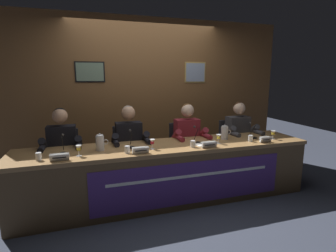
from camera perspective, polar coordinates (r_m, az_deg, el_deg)
The scene contains 30 objects.
ground_plane at distance 3.71m, azimuth 0.00°, elevation -15.42°, with size 12.00×12.00×0.00m, color #383D4C.
wall_back_panelled at distance 4.60m, azimuth -4.96°, elevation 6.56°, with size 5.03×0.14×2.60m.
conference_table at distance 3.41m, azimuth 0.71°, elevation -8.39°, with size 3.83×0.77×0.75m.
chair_far_left at distance 3.93m, azimuth -21.54°, elevation -7.65°, with size 0.44×0.44×0.91m.
panelist_far_left at distance 3.67m, azimuth -22.03°, elevation -4.49°, with size 0.51×0.48×1.24m.
nameplate_far_left at distance 3.02m, azimuth -22.51°, elevation -6.28°, with size 0.19×0.06×0.08m.
juice_glass_far_left at distance 3.11m, azimuth -18.85°, elevation -4.66°, with size 0.06×0.06×0.12m.
water_cup_far_left at distance 3.13m, azimuth -26.27°, elevation -6.05°, with size 0.06×0.06×0.08m.
microphone_far_left at distance 3.29m, azimuth -21.87°, elevation -4.24°, with size 0.06×0.17×0.22m.
chair_center_left at distance 3.96m, azimuth -8.64°, elevation -6.87°, with size 0.44×0.44×0.91m.
panelist_center_left at distance 3.70m, azimuth -8.27°, elevation -3.67°, with size 0.51×0.48×1.24m.
nameplate_center_left at distance 3.06m, azimuth -5.97°, elevation -5.27°, with size 0.19×0.06×0.08m.
juice_glass_center_left at distance 3.23m, azimuth -3.42°, elevation -3.55°, with size 0.06×0.06×0.12m.
water_cup_center_left at distance 3.11m, azimuth -8.83°, elevation -5.15°, with size 0.06×0.06×0.08m.
microphone_center_left at distance 3.34m, azimuth -7.93°, elevation -3.37°, with size 0.06×0.17×0.22m.
chair_center_right at distance 4.18m, azimuth 3.43°, elevation -5.82°, with size 0.44×0.44×0.91m.
panelist_center_right at distance 3.93m, azimuth 4.52°, elevation -2.72°, with size 0.51×0.48×1.24m.
nameplate_center_right at distance 3.34m, azimuth 8.96°, elevation -4.00°, with size 0.20×0.06×0.08m.
juice_glass_center_right at distance 3.55m, azimuth 10.94°, elevation -2.41°, with size 0.06×0.06×0.12m.
water_cup_center_right at distance 3.34m, azimuth 5.42°, elevation -3.96°, with size 0.06×0.06×0.08m.
microphone_center_right at distance 3.56m, azimuth 6.26°, elevation -2.41°, with size 0.06×0.17×0.22m.
chair_far_right at distance 4.56m, azimuth 13.86°, elevation -4.70°, with size 0.44×0.44×0.91m.
panelist_far_right at distance 4.33m, azimuth 15.40°, elevation -1.81°, with size 0.51×0.48×1.24m.
nameplate_far_right at distance 3.80m, azimuth 20.41°, elevation -2.75°, with size 0.17×0.06×0.08m.
juice_glass_far_right at distance 4.01m, azimuth 21.87°, elevation -1.46°, with size 0.06×0.06×0.12m.
water_cup_far_right at distance 3.79m, azimuth 17.47°, elevation -2.63°, with size 0.06×0.06×0.08m.
microphone_far_right at distance 4.00m, azimuth 18.04°, elevation -1.43°, with size 0.06×0.17×0.22m.
water_pitcher_left_side at distance 3.27m, azimuth -14.53°, elevation -3.54°, with size 0.15×0.10×0.21m.
water_pitcher_right_side at distance 3.81m, azimuth 12.19°, elevation -1.40°, with size 0.15×0.10×0.21m.
document_stack_center_right at distance 3.46m, azimuth 7.62°, elevation -4.00°, with size 0.23×0.18×0.01m.
Camera 1 is at (-1.01, -3.17, 1.64)m, focal length 28.07 mm.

